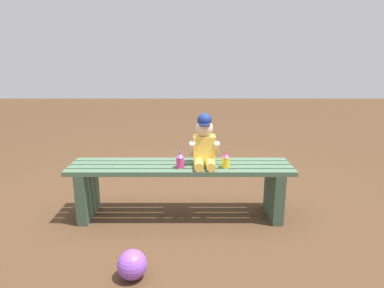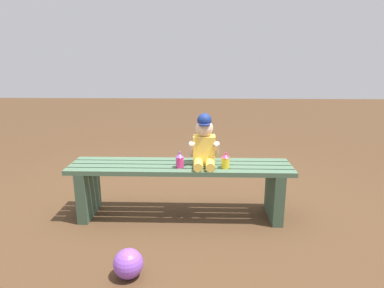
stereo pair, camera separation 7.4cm
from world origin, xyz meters
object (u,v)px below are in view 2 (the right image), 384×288
at_px(sippy_cup_left, 180,160).
at_px(sippy_cup_right, 225,161).
at_px(park_bench, 181,181).
at_px(child_figure, 204,143).
at_px(toy_ball, 128,264).

xyz_separation_m(sippy_cup_left, sippy_cup_right, (0.34, 0.00, 0.00)).
distance_m(sippy_cup_left, sippy_cup_right, 0.34).
relative_size(park_bench, child_figure, 4.30).
relative_size(park_bench, sippy_cup_right, 14.05).
relative_size(sippy_cup_left, toy_ball, 0.71).
relative_size(sippy_cup_right, toy_ball, 0.71).
relative_size(park_bench, toy_ball, 9.91).
bearing_deg(park_bench, toy_ball, -108.01).
height_order(child_figure, toy_ball, child_figure).
distance_m(park_bench, toy_ball, 0.86).
height_order(sippy_cup_left, toy_ball, sippy_cup_left).
height_order(sippy_cup_right, toy_ball, sippy_cup_right).
bearing_deg(park_bench, child_figure, -0.23).
xyz_separation_m(park_bench, child_figure, (0.19, -0.00, 0.31)).
bearing_deg(toy_ball, sippy_cup_left, 69.89).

